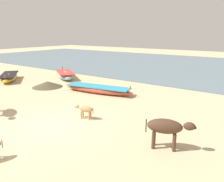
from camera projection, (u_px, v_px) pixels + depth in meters
The scene contains 8 objects.
ground at pixel (48, 126), 8.55m from camera, with size 80.00×80.00×0.00m, color #CCB789.
sea_water at pixel (194, 66), 23.15m from camera, with size 60.00×20.00×0.08m, color slate.
fishing_boat_0 at pixel (98, 89), 13.10m from camera, with size 4.43×1.61×0.62m.
fishing_boat_1 at pixel (9, 77), 16.49m from camera, with size 3.26×2.89×0.69m.
fishing_boat_2 at pixel (65, 75), 17.19m from camera, with size 3.13×2.61×0.73m.
calf_far_tan at pixel (85, 109), 9.16m from camera, with size 0.86×0.37×0.56m.
cow_second_adult_dark at pixel (166, 128), 6.73m from camera, with size 1.42×0.78×0.95m.
debris_pile_1 at pixel (47, 84), 14.58m from camera, with size 1.94×1.94×0.37m, color brown.
Camera 1 is at (6.61, -5.02, 3.44)m, focal length 36.19 mm.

